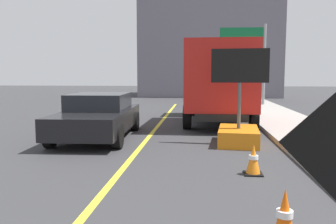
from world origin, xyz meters
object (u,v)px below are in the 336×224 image
at_px(box_truck, 219,80).
at_px(traffic_cone_near_sign, 284,218).
at_px(arrow_board_trailer, 239,127).
at_px(pickup_car, 98,116).
at_px(highway_guide_sign, 251,50).
at_px(traffic_cone_mid_lane, 253,160).

distance_m(box_truck, traffic_cone_near_sign, 10.44).
bearing_deg(traffic_cone_near_sign, arrow_board_trailer, 88.78).
bearing_deg(pickup_car, highway_guide_sign, 60.72).
distance_m(pickup_car, traffic_cone_near_sign, 7.75).
height_order(pickup_car, traffic_cone_near_sign, pickup_car).
bearing_deg(traffic_cone_mid_lane, highway_guide_sign, 82.24).
bearing_deg(traffic_cone_mid_lane, traffic_cone_near_sign, -91.68).
xyz_separation_m(box_truck, traffic_cone_near_sign, (0.20, -10.34, -1.39)).
distance_m(pickup_car, traffic_cone_mid_lane, 5.59).
bearing_deg(pickup_car, traffic_cone_mid_lane, -40.68).
height_order(arrow_board_trailer, traffic_cone_near_sign, arrow_board_trailer).
relative_size(highway_guide_sign, traffic_cone_near_sign, 7.23).
height_order(arrow_board_trailer, box_truck, box_truck).
relative_size(arrow_board_trailer, pickup_car, 0.58).
xyz_separation_m(arrow_board_trailer, traffic_cone_near_sign, (-0.13, -5.98, -0.14)).
distance_m(arrow_board_trailer, traffic_cone_mid_lane, 3.08).
bearing_deg(pickup_car, traffic_cone_near_sign, -57.65).
bearing_deg(traffic_cone_mid_lane, arrow_board_trailer, 89.22).
height_order(highway_guide_sign, traffic_cone_mid_lane, highway_guide_sign).
distance_m(arrow_board_trailer, box_truck, 4.54).
height_order(highway_guide_sign, traffic_cone_near_sign, highway_guide_sign).
bearing_deg(highway_guide_sign, pickup_car, -119.28).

